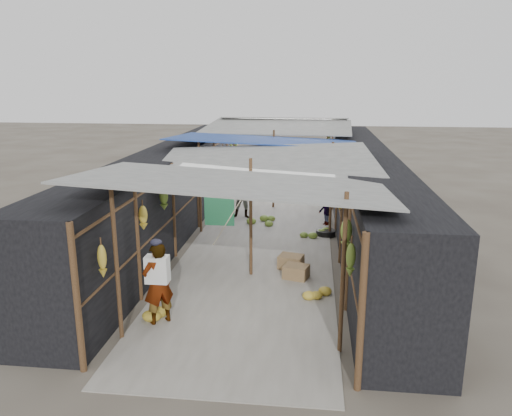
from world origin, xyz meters
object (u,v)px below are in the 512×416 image
at_px(shopper_blue, 243,194).
at_px(vendor_seated, 326,210).
at_px(black_basin, 326,233).
at_px(vendor_elderly, 158,284).
at_px(crate_near, 291,262).

xyz_separation_m(shopper_blue, vendor_seated, (2.51, -0.46, -0.30)).
relative_size(black_basin, shopper_blue, 0.35).
relative_size(shopper_blue, vendor_seated, 1.63).
bearing_deg(vendor_elderly, black_basin, -158.06).
distance_m(black_basin, vendor_seated, 1.09).
bearing_deg(black_basin, crate_near, -108.05).
distance_m(crate_near, vendor_elderly, 3.67).
xyz_separation_m(vendor_elderly, vendor_seated, (3.03, 6.50, -0.28)).
distance_m(vendor_elderly, shopper_blue, 6.98).
height_order(shopper_blue, vendor_seated, shopper_blue).
height_order(black_basin, shopper_blue, shopper_blue).
bearing_deg(shopper_blue, black_basin, -29.34).
bearing_deg(black_basin, vendor_elderly, -118.88).
distance_m(crate_near, vendor_seated, 3.72).
relative_size(black_basin, vendor_seated, 0.57).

